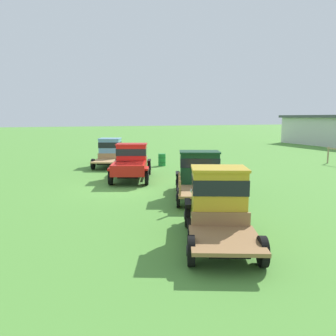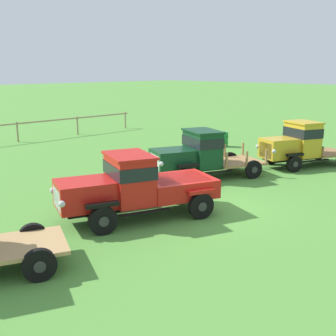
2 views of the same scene
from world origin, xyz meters
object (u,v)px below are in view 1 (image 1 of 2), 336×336
object	(u,v)px
vintage_truck_second_in_line	(132,161)
oil_drum_beside_row	(162,160)
vintage_truck_midrow_center	(199,172)
vintage_truck_foreground_near	(111,151)
vintage_truck_far_side	(217,201)

from	to	relation	value
vintage_truck_second_in_line	oil_drum_beside_row	xyz separation A→B (m)	(-4.38, 3.62, -0.63)
vintage_truck_second_in_line	vintage_truck_midrow_center	size ratio (longest dim) A/B	1.01
vintage_truck_foreground_near	vintage_truck_far_side	world-z (taller)	vintage_truck_far_side
vintage_truck_foreground_near	vintage_truck_far_side	size ratio (longest dim) A/B	1.02
vintage_truck_midrow_center	vintage_truck_far_side	bearing A→B (deg)	-20.84
vintage_truck_far_side	oil_drum_beside_row	size ratio (longest dim) A/B	5.41
vintage_truck_midrow_center	vintage_truck_foreground_near	bearing A→B (deg)	-170.22
vintage_truck_second_in_line	vintage_truck_foreground_near	bearing A→B (deg)	-179.75
vintage_truck_foreground_near	vintage_truck_second_in_line	bearing A→B (deg)	0.25
vintage_truck_foreground_near	oil_drum_beside_row	distance (m)	4.11
vintage_truck_far_side	vintage_truck_midrow_center	bearing A→B (deg)	159.16
vintage_truck_foreground_near	oil_drum_beside_row	xyz separation A→B (m)	(1.78, 3.65, -0.67)
vintage_truck_second_in_line	vintage_truck_far_side	xyz separation A→B (m)	(10.65, -0.08, 0.07)
vintage_truck_foreground_near	vintage_truck_second_in_line	world-z (taller)	vintage_truck_second_in_line
oil_drum_beside_row	vintage_truck_far_side	bearing A→B (deg)	-13.82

